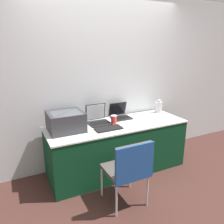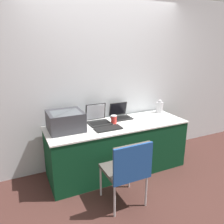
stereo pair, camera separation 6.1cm
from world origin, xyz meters
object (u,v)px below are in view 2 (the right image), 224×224
printer (66,120)px  laptop_right (120,115)px  laptop_left (98,119)px  chair (128,167)px  coffee_cup (114,119)px  external_keyboard (108,128)px  metal_pitcher (160,107)px

printer → laptop_right: 0.92m
laptop_left → chair: 0.99m
printer → coffee_cup: (0.70, -0.03, -0.08)m
printer → laptop_right: size_ratio=1.53×
laptop_right → chair: laptop_right is taller
external_keyboard → chair: bearing=-94.7°
coffee_cup → chair: bearing=-105.1°
metal_pitcher → printer: bearing=-175.1°
laptop_left → external_keyboard: 0.31m
laptop_left → metal_pitcher: 1.14m
printer → metal_pitcher: bearing=4.9°
laptop_right → external_keyboard: size_ratio=0.80×
external_keyboard → printer: bearing=158.3°
laptop_left → external_keyboard: laptop_left is taller
laptop_right → coffee_cup: bearing=-137.1°
laptop_left → metal_pitcher: (1.14, 0.04, 0.04)m
laptop_left → metal_pitcher: size_ratio=1.38×
laptop_right → coffee_cup: size_ratio=2.45×
external_keyboard → metal_pitcher: size_ratio=1.63×
external_keyboard → laptop_right: bearing=44.6°
printer → laptop_right: (0.91, 0.16, -0.09)m
laptop_right → external_keyboard: laptop_right is taller
laptop_right → chair: (-0.43, -1.02, -0.27)m
laptop_left → external_keyboard: size_ratio=0.85×
printer → laptop_left: bearing=11.0°
coffee_cup → laptop_left: bearing=146.9°
chair → metal_pitcher: bearing=40.6°
printer → external_keyboard: size_ratio=1.23×
printer → chair: (0.48, -0.86, -0.36)m
metal_pitcher → chair: metal_pitcher is taller
laptop_left → chair: (-0.03, -0.96, -0.28)m
printer → chair: bearing=-61.0°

